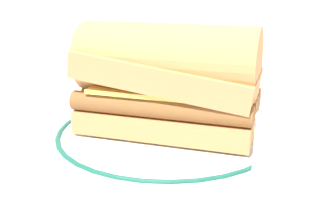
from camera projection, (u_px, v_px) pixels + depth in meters
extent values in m
plane|color=silver|center=(150.00, 140.00, 0.50)|extent=(1.50, 1.50, 0.00)
cylinder|color=white|center=(168.00, 135.00, 0.50)|extent=(0.29, 0.29, 0.01)
torus|color=#195947|center=(168.00, 131.00, 0.50)|extent=(0.27, 0.27, 0.01)
cube|color=tan|center=(168.00, 118.00, 0.49)|extent=(0.23, 0.15, 0.03)
cylinder|color=brown|center=(158.00, 108.00, 0.45)|extent=(0.21, 0.08, 0.02)
cylinder|color=brown|center=(165.00, 102.00, 0.47)|extent=(0.21, 0.08, 0.02)
cylinder|color=brown|center=(171.00, 96.00, 0.50)|extent=(0.21, 0.08, 0.02)
cylinder|color=#92592D|center=(177.00, 91.00, 0.52)|extent=(0.21, 0.08, 0.02)
cube|color=#EFC64C|center=(168.00, 87.00, 0.48)|extent=(0.19, 0.13, 0.01)
cube|color=#D68851|center=(168.00, 73.00, 0.48)|extent=(0.23, 0.15, 0.06)
cylinder|color=tan|center=(168.00, 60.00, 0.47)|extent=(0.22, 0.14, 0.08)
cylinder|color=silver|center=(297.00, 210.00, 0.25)|extent=(0.06, 0.06, 0.12)
cube|color=silver|center=(313.00, 132.00, 0.52)|extent=(0.07, 0.08, 0.01)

